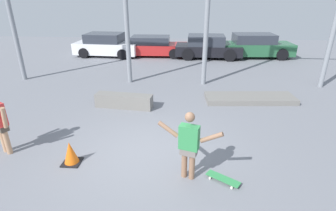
{
  "coord_description": "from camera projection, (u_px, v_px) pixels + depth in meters",
  "views": [
    {
      "loc": [
        0.98,
        -5.53,
        3.72
      ],
      "look_at": [
        0.41,
        1.43,
        0.7
      ],
      "focal_mm": 28.0,
      "sensor_mm": 36.0,
      "label": 1
    }
  ],
  "objects": [
    {
      "name": "parked_car_white",
      "position": [
        107.0,
        45.0,
        16.57
      ],
      "size": [
        4.06,
        2.16,
        1.39
      ],
      "rotation": [
        0.0,
        0.0,
        -0.06
      ],
      "color": "white",
      "rests_on": "ground_plane"
    },
    {
      "name": "parked_car_black",
      "position": [
        208.0,
        47.0,
        16.03
      ],
      "size": [
        3.98,
        1.97,
        1.37
      ],
      "rotation": [
        0.0,
        0.0,
        -0.02
      ],
      "color": "black",
      "rests_on": "ground_plane"
    },
    {
      "name": "ground_plane",
      "position": [
        147.0,
        153.0,
        6.61
      ],
      "size": [
        36.0,
        36.0,
        0.0
      ],
      "primitive_type": "plane",
      "color": "slate"
    },
    {
      "name": "traffic_cone",
      "position": [
        70.0,
        153.0,
        6.12
      ],
      "size": [
        0.42,
        0.42,
        0.56
      ],
      "color": "black",
      "rests_on": "ground_plane"
    },
    {
      "name": "skateboard",
      "position": [
        223.0,
        179.0,
        5.6
      ],
      "size": [
        0.74,
        0.58,
        0.08
      ],
      "rotation": [
        0.0,
        0.0,
        -0.57
      ],
      "color": "#338C4C",
      "rests_on": "ground_plane"
    },
    {
      "name": "skateboarder",
      "position": [
        189.0,
        143.0,
        5.41
      ],
      "size": [
        1.36,
        0.49,
        1.56
      ],
      "rotation": [
        0.0,
        0.0,
        -0.3
      ],
      "color": "#8C664C",
      "rests_on": "ground_plane"
    },
    {
      "name": "parked_car_red",
      "position": [
        153.0,
        46.0,
        16.55
      ],
      "size": [
        4.33,
        1.95,
        1.22
      ],
      "rotation": [
        0.0,
        0.0,
        0.03
      ],
      "color": "red",
      "rests_on": "ground_plane"
    },
    {
      "name": "parked_car_green",
      "position": [
        255.0,
        46.0,
        16.16
      ],
      "size": [
        4.47,
        2.12,
        1.42
      ],
      "rotation": [
        0.0,
        0.0,
        0.07
      ],
      "color": "#28603D",
      "rests_on": "ground_plane"
    },
    {
      "name": "grind_box",
      "position": [
        124.0,
        101.0,
        9.16
      ],
      "size": [
        2.04,
        0.67,
        0.48
      ],
      "primitive_type": "cube",
      "rotation": [
        0.0,
        0.0,
        -0.1
      ],
      "color": "slate",
      "rests_on": "ground_plane"
    },
    {
      "name": "manual_pad",
      "position": [
        250.0,
        98.0,
        9.77
      ],
      "size": [
        3.35,
        1.3,
        0.19
      ],
      "primitive_type": "cube",
      "rotation": [
        0.0,
        0.0,
        0.08
      ],
      "color": "slate",
      "rests_on": "ground_plane"
    }
  ]
}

